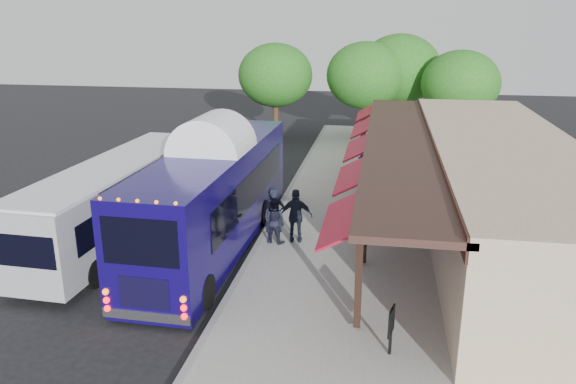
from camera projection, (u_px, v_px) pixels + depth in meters
The scene contains 15 objects.
ground at pixel (249, 260), 18.78m from camera, with size 90.00×90.00×0.00m, color black.
sidewalk at pixel (399, 225), 21.72m from camera, with size 10.00×40.00×0.15m, color #9E9B93.
curb at pixel (274, 218), 22.51m from camera, with size 0.20×40.00×0.16m, color gray.
station_shelter at pixel (495, 185), 20.64m from camera, with size 8.15×20.00×3.60m.
coach_bus at pixel (214, 192), 19.39m from camera, with size 2.75×11.73×3.73m.
city_bus at pixel (118, 197), 20.12m from camera, with size 2.76×10.82×2.89m.
ped_a at pixel (274, 216), 19.59m from camera, with size 0.72×0.47×1.98m, color black.
ped_b at pixel (274, 220), 19.65m from camera, with size 0.80×0.62×1.64m, color black.
ped_c at pixel (296, 216), 19.62m from camera, with size 1.14×0.47×1.94m, color black.
ped_d at pixel (364, 170), 26.29m from camera, with size 1.00×0.57×1.54m, color black.
sign_board at pixel (391, 324), 13.05m from camera, with size 0.17×0.54×1.20m.
tree_left at pixel (366, 76), 35.41m from camera, with size 4.96×4.96×6.35m.
tree_mid at pixel (400, 69), 36.55m from camera, with size 5.30×5.30×6.78m.
tree_right at pixel (460, 84), 33.49m from camera, with size 4.65×4.65×5.95m.
tree_far at pixel (276, 75), 36.53m from camera, with size 4.85×4.85×6.21m.
Camera 1 is at (4.18, -16.78, 7.78)m, focal length 35.00 mm.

